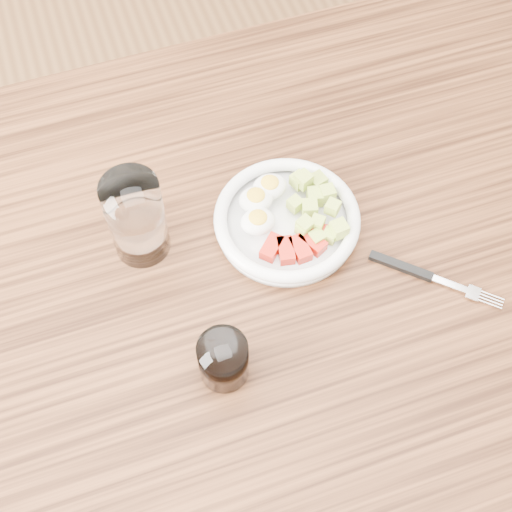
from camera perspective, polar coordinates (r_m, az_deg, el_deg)
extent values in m
plane|color=brown|center=(1.67, 0.45, -14.02)|extent=(4.00, 4.00, 0.00)
cube|color=brown|center=(1.68, 18.02, 8.43)|extent=(0.07, 0.07, 0.73)
cube|color=#5B3219|center=(0.98, 0.75, -1.78)|extent=(1.50, 0.90, 0.04)
cylinder|color=white|center=(0.99, 2.47, 2.57)|extent=(0.19, 0.19, 0.01)
torus|color=white|center=(0.98, 2.50, 3.04)|extent=(0.20, 0.20, 0.02)
cube|color=#B2180B|center=(0.95, 1.26, 0.69)|extent=(0.04, 0.04, 0.02)
cube|color=#B2180B|center=(0.95, 2.40, 0.44)|extent=(0.03, 0.04, 0.02)
cube|color=#B2180B|center=(0.95, 3.55, 0.58)|extent=(0.02, 0.04, 0.02)
cube|color=#B2180B|center=(0.96, 4.54, 1.08)|extent=(0.04, 0.04, 0.02)
cube|color=#B2180B|center=(0.97, 5.21, 1.85)|extent=(0.04, 0.04, 0.02)
ellipsoid|color=white|center=(0.98, -0.01, 4.55)|extent=(0.05, 0.04, 0.03)
ellipsoid|color=yellow|center=(0.97, -0.01, 4.90)|extent=(0.03, 0.03, 0.01)
ellipsoid|color=white|center=(1.00, 1.10, 5.56)|extent=(0.05, 0.04, 0.03)
ellipsoid|color=yellow|center=(0.99, 1.11, 5.91)|extent=(0.03, 0.03, 0.01)
ellipsoid|color=white|center=(0.96, 0.15, 2.77)|extent=(0.05, 0.04, 0.03)
ellipsoid|color=yellow|center=(0.95, 0.15, 3.11)|extent=(0.03, 0.03, 0.01)
cube|color=#BCCC4E|center=(0.97, 6.16, 3.90)|extent=(0.03, 0.03, 0.02)
cube|color=#BCCC4E|center=(0.99, 4.76, 4.76)|extent=(0.03, 0.03, 0.02)
cube|color=#BCCC4E|center=(0.96, 6.66, 2.16)|extent=(0.02, 0.02, 0.02)
cube|color=#BCCC4E|center=(1.00, 3.83, 6.12)|extent=(0.03, 0.03, 0.02)
cube|color=#BCCC4E|center=(0.96, 3.96, 2.47)|extent=(0.03, 0.03, 0.02)
cube|color=#BCCC4E|center=(1.01, 4.93, 5.93)|extent=(0.03, 0.03, 0.02)
cube|color=#BCCC4E|center=(0.99, 3.14, 4.18)|extent=(0.02, 0.02, 0.02)
cube|color=#BCCC4E|center=(0.98, 4.32, 3.83)|extent=(0.03, 0.03, 0.02)
cube|color=#BCCC4E|center=(0.96, 4.92, 1.44)|extent=(0.02, 0.02, 0.02)
cube|color=#BCCC4E|center=(0.96, 3.80, 2.16)|extent=(0.02, 0.02, 0.02)
cube|color=#BCCC4E|center=(1.00, 3.42, 6.07)|extent=(0.03, 0.03, 0.02)
cube|color=#BCCC4E|center=(0.97, 5.93, 1.64)|extent=(0.02, 0.02, 0.02)
cube|color=#BCCC4E|center=(0.96, 4.94, 2.65)|extent=(0.02, 0.02, 0.02)
cube|color=#BCCC4E|center=(0.99, 5.73, 5.04)|extent=(0.02, 0.02, 0.02)
cube|color=black|center=(0.98, 11.52, -0.80)|extent=(0.07, 0.07, 0.01)
cube|color=silver|center=(0.98, 15.35, -2.24)|extent=(0.04, 0.04, 0.00)
cube|color=silver|center=(0.98, 16.98, -2.85)|extent=(0.03, 0.03, 0.00)
cylinder|color=silver|center=(0.98, 18.20, -3.68)|extent=(0.02, 0.02, 0.00)
cylinder|color=silver|center=(0.98, 18.26, -3.45)|extent=(0.02, 0.02, 0.00)
cylinder|color=silver|center=(0.98, 18.33, -3.23)|extent=(0.02, 0.02, 0.00)
cylinder|color=silver|center=(0.99, 18.39, -3.01)|extent=(0.02, 0.02, 0.00)
cylinder|color=white|center=(0.93, -9.56, 3.04)|extent=(0.08, 0.08, 0.14)
cylinder|color=white|center=(0.87, -2.63, -8.28)|extent=(0.06, 0.06, 0.07)
cylinder|color=black|center=(0.87, -2.63, -8.32)|extent=(0.05, 0.05, 0.06)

